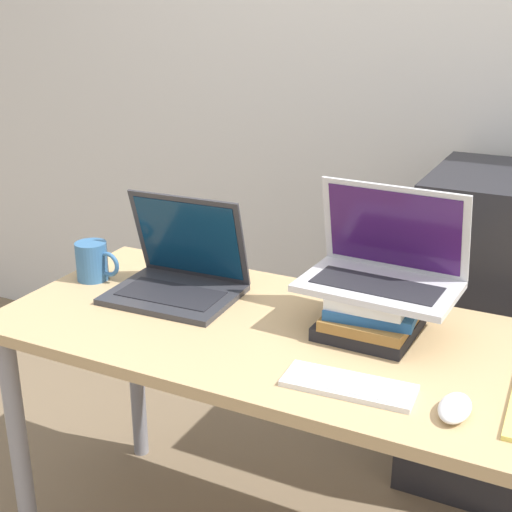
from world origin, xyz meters
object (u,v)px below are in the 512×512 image
laptop_left (179,275)px  wireless_keyboard (349,385)px  laptop_on_books (384,267)px  mini_fridge (505,333)px  mouse (455,408)px  book_stack (373,312)px  mug (93,261)px

laptop_left → wireless_keyboard: bearing=-24.5°
laptop_on_books → mini_fridge: 0.74m
laptop_on_books → mouse: size_ratio=3.29×
mini_fridge → book_stack: bearing=-111.4°
book_stack → laptop_on_books: (0.01, 0.03, 0.11)m
laptop_on_books → mouse: (0.25, -0.31, -0.14)m
laptop_left → mouse: laptop_left is taller
laptop_on_books → mug: (-0.82, -0.07, -0.10)m
book_stack → mouse: (0.25, -0.28, -0.04)m
mouse → mug: bearing=167.2°
laptop_left → book_stack: bearing=1.2°
mug → wireless_keyboard: bearing=-15.8°
laptop_on_books → wireless_keyboard: bearing=-84.4°
laptop_left → mouse: bearing=-18.5°
mouse → mini_fridge: mini_fridge is taller
laptop_on_books → mouse: 0.42m
laptop_left → mouse: size_ratio=3.02×
book_stack → mini_fridge: (0.24, 0.62, -0.28)m
mouse → mini_fridge: size_ratio=0.11×
mug → laptop_on_books: bearing=4.8°
laptop_left → laptop_on_books: bearing=4.7°
laptop_left → mug: laptop_left is taller
book_stack → laptop_on_books: laptop_on_books is taller
wireless_keyboard → mouse: 0.22m
mug → mini_fridge: (1.05, 0.65, -0.28)m
mouse → laptop_left: bearing=161.5°
book_stack → mug: (-0.81, -0.04, 0.00)m
laptop_left → laptop_on_books: (0.55, 0.05, 0.10)m
laptop_on_books → wireless_keyboard: (0.03, -0.31, -0.15)m
laptop_on_books → wireless_keyboard: size_ratio=1.34×
book_stack → wireless_keyboard: size_ratio=0.92×
mouse → laptop_on_books: bearing=128.5°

